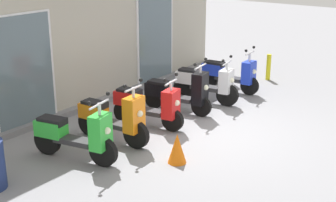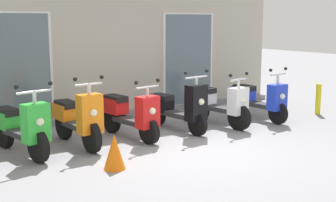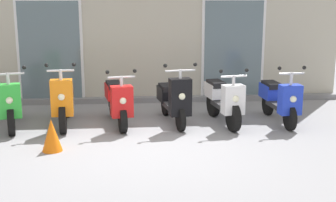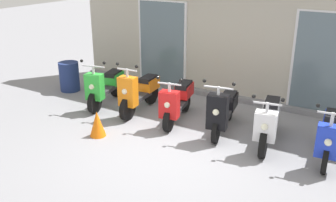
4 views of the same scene
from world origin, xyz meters
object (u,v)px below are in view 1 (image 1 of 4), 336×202
scooter_black (179,92)px  curb_bollard (268,67)px  traffic_cone (177,148)px  scooter_blue (230,73)px  scooter_orange (113,118)px  scooter_green (75,135)px  scooter_red (148,105)px  scooter_white (206,83)px

scooter_black → curb_bollard: 3.61m
traffic_cone → curb_bollard: size_ratio=0.74×
scooter_blue → scooter_orange: bearing=178.5°
scooter_green → curb_bollard: size_ratio=2.34×
scooter_red → curb_bollard: (4.63, -0.40, -0.11)m
scooter_red → scooter_blue: bearing=-1.8°
scooter_blue → traffic_cone: bearing=-161.7°
scooter_black → scooter_blue: bearing=-2.5°
scooter_green → traffic_cone: scooter_green is taller
traffic_cone → curb_bollard: curb_bollard is taller
traffic_cone → scooter_green: bearing=123.6°
scooter_red → curb_bollard: size_ratio=2.23×
scooter_black → scooter_blue: size_ratio=1.02×
scooter_white → curb_bollard: (2.64, -0.31, -0.11)m
scooter_red → curb_bollard: bearing=-4.9°
scooter_orange → scooter_black: (2.05, -0.02, -0.00)m
scooter_orange → scooter_black: 2.05m
traffic_cone → scooter_red: bearing=55.3°
scooter_orange → scooter_blue: (4.06, -0.11, -0.02)m
scooter_green → traffic_cone: 1.74m
scooter_green → scooter_black: 3.01m
traffic_cone → curb_bollard: bearing=10.5°
scooter_white → scooter_blue: (1.08, -0.01, 0.00)m
scooter_blue → curb_bollard: (1.56, -0.30, -0.11)m
scooter_orange → scooter_blue: size_ratio=1.03×
scooter_orange → scooter_red: scooter_orange is taller
scooter_orange → curb_bollard: bearing=-4.1°
scooter_white → scooter_black: bearing=175.4°
scooter_orange → scooter_blue: 4.07m
scooter_white → curb_bollard: scooter_white is taller
scooter_green → scooter_black: (3.01, -0.00, 0.02)m
scooter_green → curb_bollard: bearing=-3.4°
scooter_orange → curb_bollard: (5.63, -0.41, -0.13)m
scooter_white → scooter_green: bearing=178.9°
scooter_blue → traffic_cone: 4.29m
scooter_red → curb_bollard: scooter_red is taller
scooter_red → scooter_white: same height
scooter_green → scooter_blue: 5.03m
scooter_black → traffic_cone: bearing=-144.9°
scooter_white → scooter_red: bearing=177.6°
scooter_white → traffic_cone: size_ratio=3.08×
scooter_red → scooter_black: scooter_black is taller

